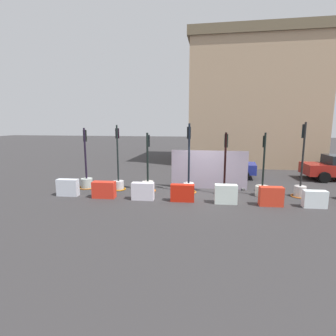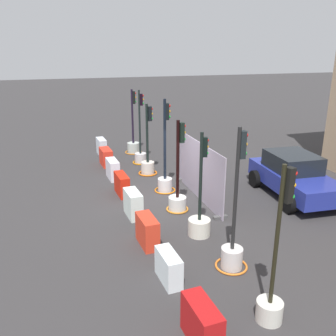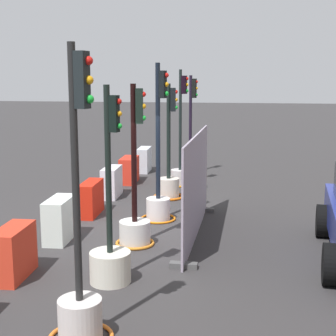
# 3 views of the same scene
# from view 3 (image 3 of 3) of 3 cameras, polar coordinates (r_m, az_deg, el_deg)

# --- Properties ---
(ground_plane) EXTENTS (120.00, 120.00, 0.00)m
(ground_plane) POSITION_cam_3_polar(r_m,az_deg,el_deg) (11.37, -4.01, -6.97)
(ground_plane) COLOR #333132
(traffic_light_0) EXTENTS (0.92, 0.92, 3.46)m
(traffic_light_0) POSITION_cam_3_polar(r_m,az_deg,el_deg) (17.69, 2.56, 1.05)
(traffic_light_0) COLOR #B0B9B2
(traffic_light_0) RESTS_ON ground_plane
(traffic_light_1) EXTENTS (0.79, 0.79, 3.62)m
(traffic_light_1) POSITION_cam_3_polar(r_m,az_deg,el_deg) (15.78, 1.42, 0.11)
(traffic_light_1) COLOR silver
(traffic_light_1) RESTS_ON ground_plane
(traffic_light_2) EXTENTS (0.87, 0.87, 3.22)m
(traffic_light_2) POSITION_cam_3_polar(r_m,az_deg,el_deg) (14.12, 0.10, -1.21)
(traffic_light_2) COLOR beige
(traffic_light_2) RESTS_ON ground_plane
(traffic_light_3) EXTENTS (0.85, 0.85, 3.71)m
(traffic_light_3) POSITION_cam_3_polar(r_m,az_deg,el_deg) (11.92, -1.09, -2.63)
(traffic_light_3) COLOR silver
(traffic_light_3) RESTS_ON ground_plane
(traffic_light_4) EXTENTS (0.80, 0.80, 3.25)m
(traffic_light_4) POSITION_cam_3_polar(r_m,az_deg,el_deg) (10.18, -3.78, -5.61)
(traffic_light_4) COLOR silver
(traffic_light_4) RESTS_ON ground_plane
(traffic_light_5) EXTENTS (0.69, 0.69, 3.26)m
(traffic_light_5) POSITION_cam_3_polar(r_m,az_deg,el_deg) (8.42, -6.60, -9.46)
(traffic_light_5) COLOR silver
(traffic_light_5) RESTS_ON ground_plane
(traffic_light_6) EXTENTS (0.86, 0.86, 3.78)m
(traffic_light_6) POSITION_cam_3_polar(r_m,az_deg,el_deg) (6.67, -10.01, -13.80)
(traffic_light_6) COLOR silver
(traffic_light_6) RESTS_ON ground_plane
(construction_barrier_0) EXTENTS (1.11, 0.45, 0.87)m
(construction_barrier_0) POSITION_cam_3_polar(r_m,az_deg,el_deg) (18.19, -2.74, 0.95)
(construction_barrier_0) COLOR silver
(construction_barrier_0) RESTS_ON ground_plane
(construction_barrier_1) EXTENTS (1.16, 0.54, 0.83)m
(construction_barrier_1) POSITION_cam_3_polar(r_m,az_deg,el_deg) (16.28, -4.46, -0.23)
(construction_barrier_1) COLOR red
(construction_barrier_1) RESTS_ON ground_plane
(construction_barrier_2) EXTENTS (1.10, 0.47, 0.85)m
(construction_barrier_2) POSITION_cam_3_polar(r_m,az_deg,el_deg) (14.37, -6.45, -1.61)
(construction_barrier_2) COLOR silver
(construction_barrier_2) RESTS_ON ground_plane
(construction_barrier_3) EXTENTS (1.15, 0.44, 0.83)m
(construction_barrier_3) POSITION_cam_3_polar(r_m,az_deg,el_deg) (12.55, -8.78, -3.45)
(construction_barrier_3) COLOR red
(construction_barrier_3) RESTS_ON ground_plane
(construction_barrier_4) EXTENTS (1.05, 0.49, 0.90)m
(construction_barrier_4) POSITION_cam_3_polar(r_m,az_deg,el_deg) (10.70, -12.25, -5.78)
(construction_barrier_4) COLOR silver
(construction_barrier_4) RESTS_ON ground_plane
(construction_barrier_5) EXTENTS (1.06, 0.49, 0.88)m
(construction_barrier_5) POSITION_cam_3_polar(r_m,az_deg,el_deg) (8.97, -17.23, -9.22)
(construction_barrier_5) COLOR red
(construction_barrier_5) RESTS_ON ground_plane
(site_fence_panel) EXTENTS (4.30, 0.50, 2.20)m
(site_fence_panel) POSITION_cam_3_polar(r_m,az_deg,el_deg) (10.67, 3.26, -2.25)
(site_fence_panel) COLOR #A195AA
(site_fence_panel) RESTS_ON ground_plane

